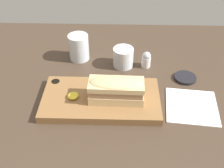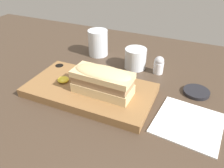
# 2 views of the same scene
# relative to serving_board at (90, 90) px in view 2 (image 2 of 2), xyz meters

# --- Properties ---
(dining_table) EXTENTS (1.83, 1.16, 0.02)m
(dining_table) POSITION_rel_serving_board_xyz_m (0.01, -0.02, -0.02)
(dining_table) COLOR #423326
(dining_table) RESTS_ON ground
(serving_board) EXTENTS (0.38, 0.21, 0.03)m
(serving_board) POSITION_rel_serving_board_xyz_m (0.00, 0.00, 0.00)
(serving_board) COLOR olive
(serving_board) RESTS_ON dining_table
(sandwich) EXTENTS (0.17, 0.08, 0.08)m
(sandwich) POSITION_rel_serving_board_xyz_m (0.05, -0.01, 0.06)
(sandwich) COLOR #DBBC84
(sandwich) RESTS_ON serving_board
(mustard_dollop) EXTENTS (0.04, 0.04, 0.01)m
(mustard_dollop) POSITION_rel_serving_board_xyz_m (-0.09, -0.01, 0.02)
(mustard_dollop) COLOR yellow
(mustard_dollop) RESTS_ON serving_board
(water_glass) EXTENTS (0.08, 0.08, 0.10)m
(water_glass) POSITION_rel_serving_board_xyz_m (-0.10, 0.26, 0.03)
(water_glass) COLOR silver
(water_glass) RESTS_ON dining_table
(wine_glass) EXTENTS (0.08, 0.08, 0.07)m
(wine_glass) POSITION_rel_serving_board_xyz_m (0.07, 0.21, 0.02)
(wine_glass) COLOR silver
(wine_glass) RESTS_ON dining_table
(napkin) EXTENTS (0.18, 0.18, 0.00)m
(napkin) POSITION_rel_serving_board_xyz_m (0.30, -0.01, -0.01)
(napkin) COLOR white
(napkin) RESTS_ON dining_table
(salt_shaker) EXTENTS (0.04, 0.04, 0.06)m
(salt_shaker) POSITION_rel_serving_board_xyz_m (0.16, 0.21, 0.02)
(salt_shaker) COLOR white
(salt_shaker) RESTS_ON dining_table
(condiment_dish) EXTENTS (0.08, 0.08, 0.01)m
(condiment_dish) POSITION_rel_serving_board_xyz_m (0.30, 0.13, -0.01)
(condiment_dish) COLOR black
(condiment_dish) RESTS_ON dining_table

